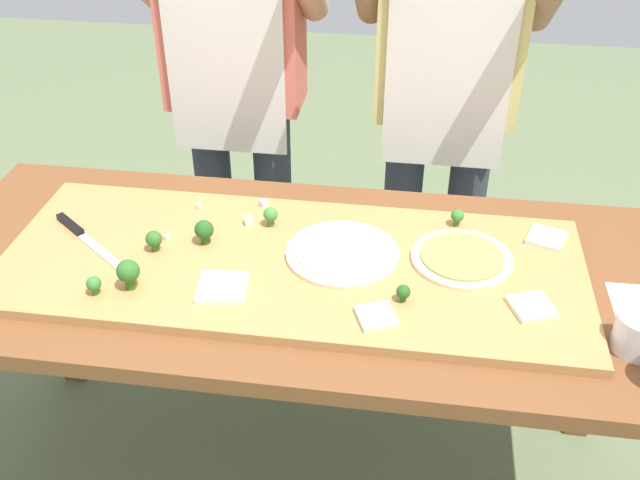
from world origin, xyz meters
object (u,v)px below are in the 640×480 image
Objects in this scene: cheese_crumble_b at (249,221)px; flour_cup at (638,335)px; pizza_slice_center at (222,288)px; cook_left at (235,73)px; broccoli_floret_back_right at (457,216)px; cheese_crumble_a at (167,237)px; cheese_crumble_c at (264,203)px; broccoli_floret_back_left at (94,284)px; prep_table at (296,300)px; broccoli_floret_center_right at (128,272)px; recipe_note at (639,306)px; pizza_slice_far_right at (532,307)px; pizza_whole_pesto_green at (462,258)px; pizza_slice_near_right at (546,238)px; broccoli_floret_front_mid at (204,230)px; chefs_knife at (80,233)px; broccoli_floret_front_left at (154,240)px; pizza_whole_white_garlic at (342,252)px; broccoli_floret_front_right at (403,292)px; broccoli_floret_back_mid at (271,215)px; cheese_crumble_d at (199,207)px; cook_right at (446,84)px; pizza_slice_far_left at (376,316)px.

cheese_crumble_b is 0.20× the size of flour_cup.
cook_left is at bearing 101.06° from pizza_slice_center.
cheese_crumble_a is at bearing -166.73° from broccoli_floret_back_right.
broccoli_floret_back_left is at bearing -125.09° from cheese_crumble_c.
broccoli_floret_center_right is at bearing -154.18° from prep_table.
broccoli_floret_center_right is 1.12m from recipe_note.
pizza_slice_far_right is 0.55× the size of recipe_note.
pizza_slice_near_right is at bearing 29.24° from pizza_whole_pesto_green.
chefs_knife is at bearing -177.86° from broccoli_floret_front_mid.
cook_left is at bearing 96.24° from broccoli_floret_front_mid.
broccoli_floret_front_left is 0.03× the size of cook_left.
broccoli_floret_front_mid is 0.21m from cheese_crumble_c.
pizza_slice_center is 0.61m from broccoli_floret_back_right.
pizza_whole_white_garlic reaches higher than prep_table.
broccoli_floret_front_mid reaches higher than cheese_crumble_b.
flour_cup is at bearing -6.62° from broccoli_floret_front_right.
broccoli_floret_center_right is 0.44m from cheese_crumble_c.
broccoli_floret_back_right is 0.63× the size of broccoli_floret_center_right.
pizza_whole_pesto_green is 0.75m from broccoli_floret_center_right.
broccoli_floret_center_right is (-0.45, -0.19, 0.04)m from pizza_whole_white_garlic.
pizza_slice_center is at bearing 6.41° from broccoli_floret_center_right.
cheese_crumble_c is at bearing 77.61° from cheese_crumble_b.
broccoli_floret_back_mid is 0.52× the size of flour_cup.
broccoli_floret_front_right is 2.26× the size of cheese_crumble_c.
pizza_slice_center is at bearing -63.01° from broccoli_floret_front_mid.
broccoli_floret_back_left is (-1.00, -0.35, 0.02)m from pizza_slice_near_right.
broccoli_floret_center_right is 5.93× the size of cheese_crumble_d.
chefs_knife is 0.27m from broccoli_floret_center_right.
pizza_slice_near_right is 0.98m from broccoli_floret_center_right.
recipe_note is (0.40, -0.23, -0.05)m from broccoli_floret_back_right.
prep_table is 39.94× the size of broccoli_floret_back_left.
broccoli_floret_front_right is (-0.13, -0.17, 0.02)m from pizza_whole_pesto_green.
pizza_whole_white_garlic is 0.43m from cheese_crumble_a.
pizza_slice_center is (0.40, -0.16, 0.00)m from chefs_knife.
flour_cup is at bearing -18.21° from pizza_slice_far_right.
pizza_slice_near_right is at bearing 9.10° from broccoli_floret_front_mid.
broccoli_floret_front_right is 1.98× the size of cheese_crumble_b.
pizza_slice_center is 1.26× the size of pizza_slice_near_right.
broccoli_floret_front_mid is at bearing -164.59° from broccoli_floret_back_right.
cook_right is (-0.40, 0.83, 0.17)m from flour_cup.
broccoli_floret_back_mid reaches higher than chefs_knife.
prep_table is at bearing -164.84° from pizza_slice_near_right.
pizza_slice_far_right is 1.91× the size of broccoli_floret_back_left.
broccoli_floret_back_right is at bearing 27.41° from prep_table.
chefs_knife is at bearing 178.07° from prep_table.
cheese_crumble_b reaches higher than pizza_slice_far_left.
broccoli_floret_back_mid is at bearing -68.21° from cook_left.
pizza_whole_pesto_green is 2.76× the size of pizza_slice_far_right.
pizza_slice_far_left is 1.49× the size of broccoli_floret_back_mid.
cook_left is (0.03, 0.62, 0.18)m from cheese_crumble_a.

